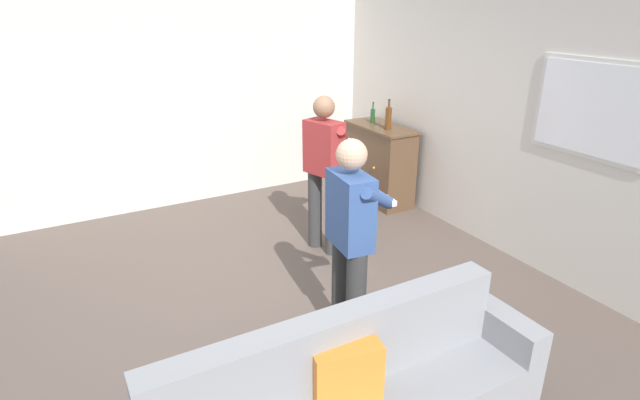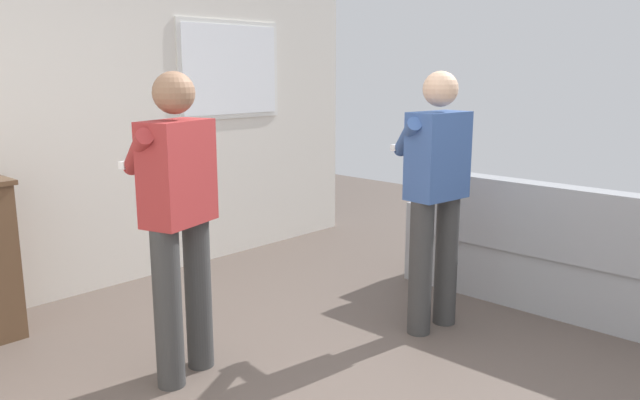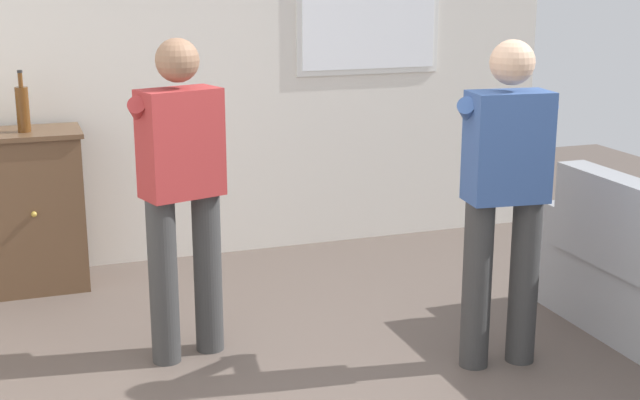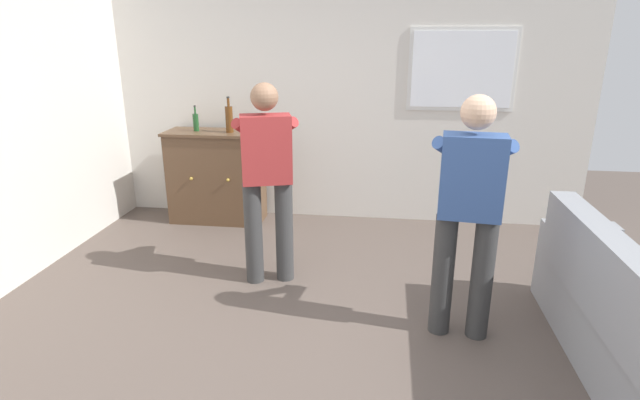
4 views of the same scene
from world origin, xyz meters
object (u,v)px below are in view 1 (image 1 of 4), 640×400
(bottle_liquor_amber, at_px, (388,118))
(person_standing_left, at_px, (325,168))
(sideboard_cabinet, at_px, (379,163))
(bottle_wine_green, at_px, (373,115))
(person_standing_right, at_px, (351,237))

(bottle_liquor_amber, distance_m, person_standing_left, 1.53)
(person_standing_left, bearing_deg, bottle_liquor_amber, 118.46)
(sideboard_cabinet, relative_size, person_standing_left, 0.64)
(bottle_wine_green, height_order, person_standing_right, person_standing_right)
(bottle_wine_green, height_order, bottle_liquor_amber, bottle_liquor_amber)
(sideboard_cabinet, relative_size, bottle_wine_green, 3.83)
(person_standing_right, bearing_deg, bottle_liquor_amber, 138.70)
(person_standing_left, bearing_deg, sideboard_cabinet, 123.82)
(sideboard_cabinet, relative_size, bottle_liquor_amber, 2.80)
(bottle_liquor_amber, height_order, person_standing_right, person_standing_right)
(person_standing_right, bearing_deg, sideboard_cabinet, 140.55)
(sideboard_cabinet, height_order, bottle_liquor_amber, bottle_liquor_amber)
(bottle_liquor_amber, relative_size, person_standing_right, 0.23)
(sideboard_cabinet, bearing_deg, bottle_wine_green, -179.01)
(person_standing_left, height_order, person_standing_right, same)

